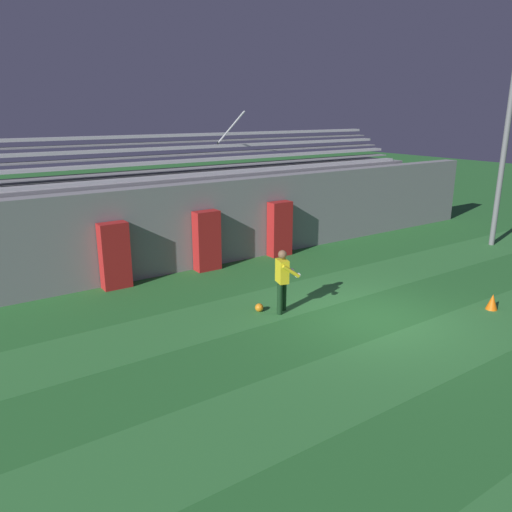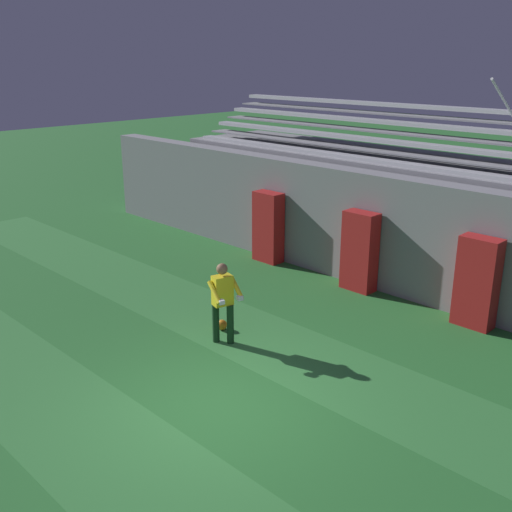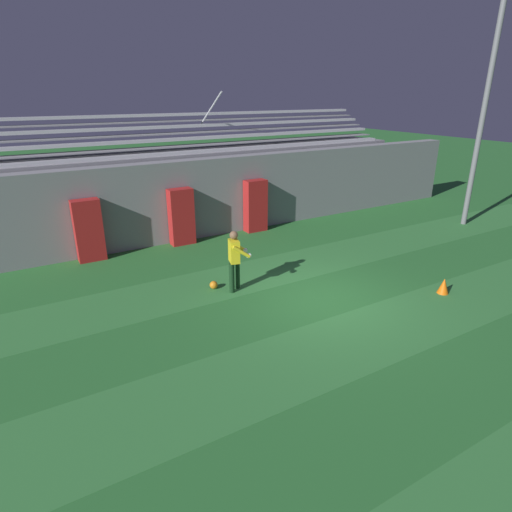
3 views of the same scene
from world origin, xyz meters
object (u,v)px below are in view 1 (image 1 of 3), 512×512
object	(u,v)px
padding_pillar_far_left	(115,256)
traffic_cone	(492,302)
soccer_ball	(259,308)
padding_pillar_gate_left	(207,241)
padding_pillar_gate_right	(280,229)
goalkeeper	(283,277)

from	to	relation	value
padding_pillar_far_left	traffic_cone	xyz separation A→B (m)	(7.52, -7.25, -0.77)
padding_pillar_far_left	soccer_ball	size ratio (longest dim) A/B	8.87
padding_pillar_gate_left	padding_pillar_far_left	distance (m)	3.06
soccer_ball	traffic_cone	world-z (taller)	traffic_cone
padding_pillar_gate_left	soccer_ball	bearing A→B (deg)	-99.52
padding_pillar_gate_right	soccer_ball	distance (m)	5.39
padding_pillar_gate_right	padding_pillar_far_left	world-z (taller)	same
padding_pillar_gate_left	padding_pillar_gate_right	world-z (taller)	same
padding_pillar_far_left	soccer_ball	xyz separation A→B (m)	(2.40, -3.90, -0.87)
padding_pillar_gate_right	padding_pillar_far_left	bearing A→B (deg)	180.00
padding_pillar_gate_left	padding_pillar_gate_right	distance (m)	2.96
goalkeeper	traffic_cone	distance (m)	5.57
padding_pillar_gate_left	padding_pillar_far_left	xyz separation A→B (m)	(-3.06, 0.00, 0.00)
traffic_cone	padding_pillar_gate_left	bearing A→B (deg)	121.59
padding_pillar_gate_left	traffic_cone	xyz separation A→B (m)	(4.46, -7.25, -0.77)
padding_pillar_gate_right	goalkeeper	distance (m)	5.31
padding_pillar_far_left	traffic_cone	size ratio (longest dim) A/B	4.65
padding_pillar_gate_right	goalkeeper	bearing A→B (deg)	-126.37
padding_pillar_gate_left	goalkeeper	world-z (taller)	padding_pillar_gate_left
padding_pillar_gate_right	traffic_cone	world-z (taller)	padding_pillar_gate_right
padding_pillar_far_left	goalkeeper	world-z (taller)	padding_pillar_far_left
padding_pillar_gate_right	traffic_cone	distance (m)	7.45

